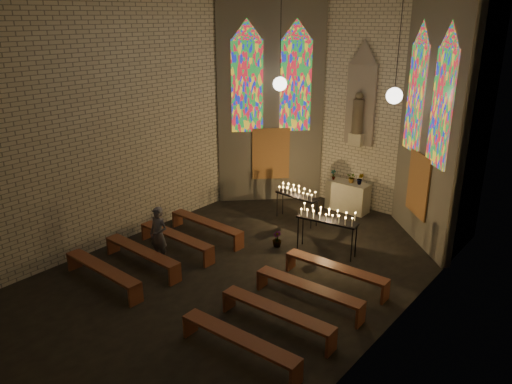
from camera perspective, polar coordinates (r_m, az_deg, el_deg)
floor at (r=13.04m, az=-1.55°, el=-9.04°), size 12.00×12.00×0.00m
room at (r=14.39m, az=7.16°, el=9.33°), size 8.22×12.43×7.00m
altar at (r=16.98m, az=10.43°, el=-0.49°), size 1.40×0.60×1.00m
flower_vase_left at (r=16.95m, az=8.84°, el=1.97°), size 0.20×0.15×0.34m
flower_vase_center at (r=16.75m, az=10.92°, el=1.63°), size 0.34×0.30×0.35m
flower_vase_right at (r=16.62m, az=11.82°, el=1.49°), size 0.26×0.24×0.39m
aisle_flower_pot at (r=14.25m, az=2.42°, el=-5.39°), size 0.28×0.28×0.46m
votive_stand_left at (r=15.73m, az=4.70°, el=-0.18°), size 1.51×0.48×1.09m
votive_stand_right at (r=13.68m, az=8.16°, el=-2.88°), size 1.73×0.64×1.24m
pew_left_0 at (r=14.81m, az=-5.69°, el=-3.67°), size 2.67×0.45×0.51m
pew_right_0 at (r=12.42m, az=9.09°, el=-8.69°), size 2.67×0.45×0.51m
pew_left_1 at (r=14.07m, az=-9.12°, el=-5.16°), size 2.67×0.45×0.51m
pew_right_1 at (r=11.52m, az=6.02°, el=-10.97°), size 2.67×0.45×0.51m
pew_left_2 at (r=13.38m, az=-12.93°, el=-6.78°), size 2.67×0.45×0.51m
pew_right_2 at (r=10.67m, az=2.38°, el=-13.59°), size 2.67×0.45×0.51m
pew_left_3 at (r=12.78m, az=-17.16°, el=-8.53°), size 2.67×0.45×0.51m
pew_right_3 at (r=9.90m, az=-1.94°, el=-16.56°), size 2.67×0.45×0.51m
visitor at (r=13.47m, az=-11.07°, el=-4.81°), size 0.60×0.43×1.53m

